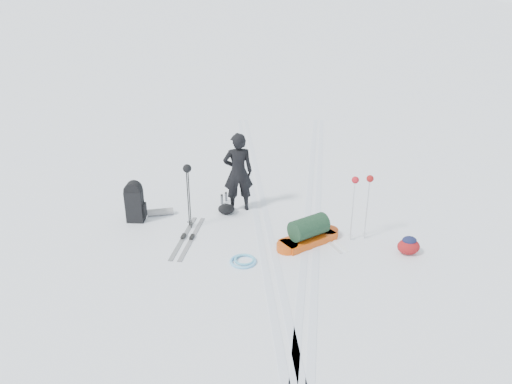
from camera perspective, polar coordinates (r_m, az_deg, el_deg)
ground at (r=11.51m, az=0.84°, el=-3.99°), size 200.00×200.00×0.00m
ski_tracks at (r=12.32m, az=3.61°, el=-2.04°), size 3.38×17.97×0.01m
skier at (r=11.95m, az=-2.06°, el=2.27°), size 0.78×0.57×1.96m
pulk_sled at (r=10.81m, az=6.01°, el=-4.70°), size 1.58×1.27×0.61m
expedition_rucksack at (r=11.92m, az=-13.36°, el=-1.19°), size 1.04×0.60×0.99m
ski_poles_black at (r=11.06m, az=-7.83°, el=1.79°), size 0.19×0.20×1.54m
ski_poles_silver at (r=10.68m, az=12.02°, el=0.59°), size 0.47×0.22×1.50m
touring_skis_grey at (r=11.13m, az=-7.82°, el=-5.19°), size 0.59×1.98×0.07m
touring_skis_white at (r=11.24m, az=7.88°, el=-4.88°), size 0.84×1.61×0.06m
rope_coil at (r=10.18m, az=-1.43°, el=-7.84°), size 0.60×0.60×0.07m
small_daypack at (r=10.85m, az=17.05°, el=-5.87°), size 0.58×0.53×0.40m
thermos_pair at (r=12.66m, az=-3.69°, el=-0.70°), size 0.18×0.26×0.26m
stuff_sack at (r=12.08m, az=-3.42°, el=-1.95°), size 0.49×0.44×0.25m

